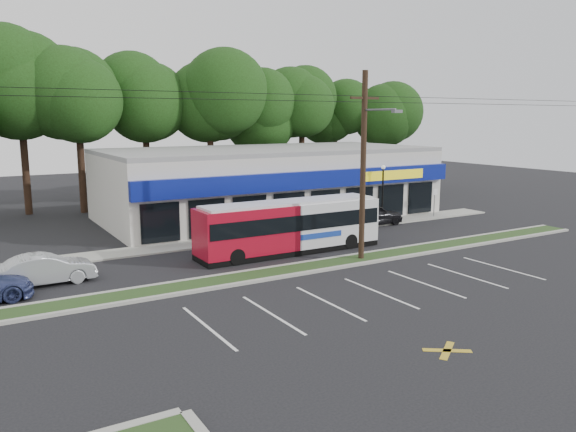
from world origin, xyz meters
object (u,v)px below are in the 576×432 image
(lamp_post, at_px, (383,187))
(pedestrian_b, at_px, (365,216))
(car_dark, at_px, (372,214))
(car_silver, at_px, (46,269))
(sign_post, at_px, (435,198))
(utility_pole, at_px, (362,160))
(metrobus, at_px, (290,225))
(pedestrian_a, at_px, (277,225))

(lamp_post, xyz_separation_m, pedestrian_b, (-2.00, -0.59, -1.90))
(car_dark, relative_size, car_silver, 1.07)
(lamp_post, relative_size, car_silver, 0.98)
(car_silver, height_order, pedestrian_b, pedestrian_b)
(sign_post, bearing_deg, lamp_post, 177.42)
(sign_post, relative_size, car_dark, 0.48)
(lamp_post, distance_m, car_silver, 23.73)
(sign_post, bearing_deg, car_dark, -179.31)
(utility_pole, relative_size, metrobus, 4.52)
(car_dark, bearing_deg, pedestrian_a, 88.94)
(utility_pole, xyz_separation_m, lamp_post, (8.17, 7.87, -2.74))
(sign_post, xyz_separation_m, car_dark, (-6.16, -0.07, -0.76))
(pedestrian_a, bearing_deg, sign_post, 135.65)
(metrobus, relative_size, car_dark, 2.36)
(lamp_post, distance_m, pedestrian_a, 9.20)
(sign_post, bearing_deg, car_silver, -172.49)
(utility_pole, height_order, pedestrian_b, utility_pole)
(metrobus, height_order, car_silver, metrobus)
(car_silver, bearing_deg, metrobus, -93.37)
(utility_pole, distance_m, sign_post, 15.71)
(car_dark, distance_m, pedestrian_b, 0.89)
(lamp_post, bearing_deg, utility_pole, -136.05)
(sign_post, height_order, metrobus, metrobus)
(pedestrian_b, bearing_deg, sign_post, -150.82)
(car_dark, bearing_deg, utility_pole, 136.17)
(car_silver, relative_size, pedestrian_b, 2.81)
(sign_post, distance_m, metrobus, 15.91)
(utility_pole, xyz_separation_m, car_dark, (7.00, 7.57, -4.62))
(sign_post, relative_size, pedestrian_a, 1.41)
(pedestrian_a, bearing_deg, car_dark, 135.35)
(metrobus, bearing_deg, lamp_post, 22.46)
(sign_post, relative_size, car_silver, 0.51)
(sign_post, distance_m, car_silver, 28.57)
(car_dark, relative_size, pedestrian_b, 3.02)
(lamp_post, bearing_deg, sign_post, -2.58)
(metrobus, distance_m, pedestrian_b, 9.20)
(car_dark, height_order, pedestrian_b, car_dark)
(utility_pole, relative_size, pedestrian_b, 32.30)
(metrobus, bearing_deg, pedestrian_a, 70.90)
(pedestrian_a, height_order, pedestrian_b, pedestrian_a)
(utility_pole, xyz_separation_m, pedestrian_b, (6.17, 7.28, -4.64))
(metrobus, relative_size, pedestrian_a, 7.02)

